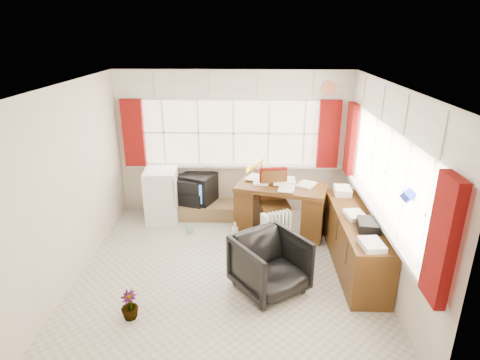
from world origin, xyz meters
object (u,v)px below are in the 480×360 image
object	(u,v)px
office_chair	(270,264)
tv_bench	(202,210)
credenza	(354,241)
crt_tv	(198,188)
desk	(281,206)
desk_lamp	(262,167)
radiator	(277,234)
task_chair	(274,200)
mini_fridge	(162,196)

from	to	relation	value
office_chair	tv_bench	xyz separation A→B (m)	(-1.10, 2.11, -0.24)
credenza	crt_tv	world-z (taller)	credenza
desk	tv_bench	distance (m)	1.47
office_chair	credenza	distance (m)	1.32
crt_tv	desk	bearing A→B (deg)	-24.02
desk_lamp	crt_tv	distance (m)	1.38
office_chair	radiator	xyz separation A→B (m)	(0.15, 1.02, -0.12)
task_chair	office_chair	xyz separation A→B (m)	(-0.12, -1.54, -0.20)
desk	tv_bench	xyz separation A→B (m)	(-1.33, 0.52, -0.32)
credenza	tv_bench	bearing A→B (deg)	146.30
tv_bench	mini_fridge	distance (m)	0.76
office_chair	desk	bearing A→B (deg)	46.27
desk	task_chair	distance (m)	0.17
desk	office_chair	world-z (taller)	desk
task_chair	tv_bench	bearing A→B (deg)	155.24
credenza	mini_fridge	distance (m)	3.24
desk	mini_fridge	world-z (taller)	mini_fridge
radiator	crt_tv	size ratio (longest dim) A/B	0.86
radiator	credenza	bearing A→B (deg)	-22.86
desk_lamp	radiator	distance (m)	1.07
task_chair	crt_tv	bearing A→B (deg)	152.70
desk_lamp	office_chair	distance (m)	1.79
desk	crt_tv	xyz separation A→B (m)	(-1.41, 0.63, 0.05)
credenza	task_chair	bearing A→B (deg)	137.90
radiator	office_chair	bearing A→B (deg)	-98.57
desk	radiator	bearing A→B (deg)	-98.33
credenza	crt_tv	xyz separation A→B (m)	(-2.35, 1.63, 0.11)
crt_tv	mini_fridge	distance (m)	0.65
credenza	mini_fridge	xyz separation A→B (m)	(-2.94, 1.36, 0.06)
desk_lamp	task_chair	bearing A→B (deg)	-22.26
crt_tv	mini_fridge	bearing A→B (deg)	-155.88
desk_lamp	office_chair	bearing A→B (deg)	-87.16
desk	task_chair	world-z (taller)	task_chair
credenza	tv_bench	world-z (taller)	credenza
task_chair	crt_tv	distance (m)	1.46
task_chair	radiator	xyz separation A→B (m)	(0.03, -0.52, -0.32)
tv_bench	crt_tv	size ratio (longest dim) A/B	2.01
desk_lamp	task_chair	xyz separation A→B (m)	(0.20, -0.08, -0.53)
desk_lamp	mini_fridge	xyz separation A→B (m)	(-1.68, 0.32, -0.65)
tv_bench	task_chair	bearing A→B (deg)	-24.76
desk_lamp	crt_tv	world-z (taller)	desk_lamp
task_chair	radiator	bearing A→B (deg)	-86.44
office_chair	crt_tv	bearing A→B (deg)	82.68
credenza	crt_tv	bearing A→B (deg)	145.37
radiator	crt_tv	distance (m)	1.80
credenza	mini_fridge	world-z (taller)	mini_fridge
desk	mini_fridge	xyz separation A→B (m)	(-2.00, 0.36, 0.01)
desk_lamp	credenza	size ratio (longest dim) A/B	0.21
task_chair	tv_bench	xyz separation A→B (m)	(-1.22, 0.56, -0.44)
mini_fridge	task_chair	bearing A→B (deg)	-12.09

